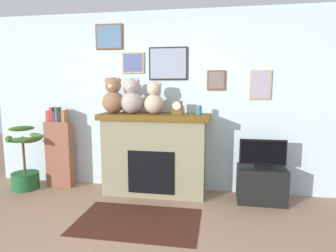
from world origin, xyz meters
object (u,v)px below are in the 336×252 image
object	(u,v)px
potted_plant	(25,168)
teddy_bear_tan	(154,100)
teddy_bear_cream	(113,97)
bookshelf	(60,151)
mantel_clock	(177,108)
candle_jar	(199,110)
teddy_bear_grey	(132,98)
fireplace	(155,154)
television	(263,154)
tv_stand	(261,185)

from	to	relation	value
potted_plant	teddy_bear_tan	world-z (taller)	teddy_bear_tan
potted_plant	teddy_bear_cream	xyz separation A→B (m)	(1.37, 0.14, 1.07)
bookshelf	teddy_bear_tan	world-z (taller)	teddy_bear_tan
potted_plant	mantel_clock	world-z (taller)	mantel_clock
candle_jar	teddy_bear_cream	world-z (taller)	teddy_bear_cream
potted_plant	teddy_bear_tan	distance (m)	2.22
mantel_clock	teddy_bear_cream	world-z (taller)	teddy_bear_cream
mantel_clock	teddy_bear_grey	xyz separation A→B (m)	(-0.64, 0.00, 0.13)
bookshelf	teddy_bear_cream	size ratio (longest dim) A/B	2.41
teddy_bear_grey	teddy_bear_cream	bearing A→B (deg)	-180.00
fireplace	bookshelf	distance (m)	1.49
teddy_bear_grey	television	bearing A→B (deg)	-1.52
tv_stand	television	bearing A→B (deg)	-90.00
bookshelf	teddy_bear_tan	xyz separation A→B (m)	(1.50, -0.05, 0.79)
mantel_clock	teddy_bear_tan	size ratio (longest dim) A/B	0.42
teddy_bear_grey	bookshelf	bearing A→B (deg)	177.38
television	mantel_clock	distance (m)	1.29
tv_stand	fireplace	bearing A→B (deg)	177.49
bookshelf	teddy_bear_tan	distance (m)	1.70
television	teddy_bear_cream	world-z (taller)	teddy_bear_cream
mantel_clock	teddy_bear_cream	distance (m)	0.92
tv_stand	television	xyz separation A→B (m)	(0.00, -0.00, 0.42)
tv_stand	television	world-z (taller)	television
bookshelf	teddy_bear_tan	bearing A→B (deg)	-2.06
potted_plant	candle_jar	distance (m)	2.74
tv_stand	candle_jar	size ratio (longest dim) A/B	4.99
fireplace	teddy_bear_cream	size ratio (longest dim) A/B	3.04
bookshelf	tv_stand	xyz separation A→B (m)	(2.96, -0.10, -0.32)
fireplace	teddy_bear_tan	size ratio (longest dim) A/B	3.48
fireplace	mantel_clock	world-z (taller)	mantel_clock
bookshelf	mantel_clock	xyz separation A→B (m)	(1.82, -0.05, 0.69)
tv_stand	bookshelf	bearing A→B (deg)	178.07
teddy_bear_cream	teddy_bear_tan	size ratio (longest dim) A/B	1.14
bookshelf	teddy_bear_grey	size ratio (longest dim) A/B	2.47
television	mantel_clock	size ratio (longest dim) A/B	3.23
potted_plant	teddy_bear_cream	size ratio (longest dim) A/B	1.85
candle_jar	mantel_clock	size ratio (longest dim) A/B	0.68
candle_jar	teddy_bear_grey	size ratio (longest dim) A/B	0.25
tv_stand	teddy_bear_grey	size ratio (longest dim) A/B	1.27
bookshelf	candle_jar	distance (m)	2.22
television	mantel_clock	xyz separation A→B (m)	(-1.15, 0.05, 0.59)
mantel_clock	teddy_bear_grey	distance (m)	0.65
bookshelf	teddy_bear_cream	bearing A→B (deg)	-3.41
potted_plant	mantel_clock	bearing A→B (deg)	3.46
teddy_bear_tan	mantel_clock	bearing A→B (deg)	-0.16
mantel_clock	fireplace	bearing A→B (deg)	176.60
potted_plant	television	size ratio (longest dim) A/B	1.57
mantel_clock	teddy_bear_grey	size ratio (longest dim) A/B	0.37
fireplace	candle_jar	xyz separation A→B (m)	(0.62, -0.02, 0.63)
mantel_clock	teddy_bear_tan	bearing A→B (deg)	179.84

